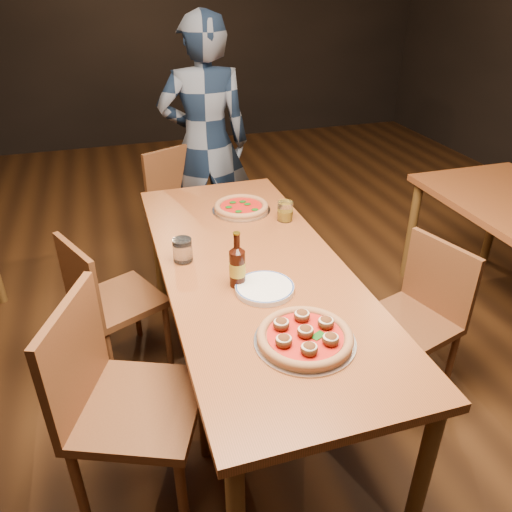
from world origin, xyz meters
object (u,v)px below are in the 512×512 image
object	(u,v)px
chair_main_sw	(119,299)
amber_glass	(285,211)
plate_stack	(265,288)
diner	(206,144)
water_glass	(183,250)
table_main	(253,278)
chair_main_nw	(139,406)
pizza_margherita	(241,207)
beer_bottle	(237,267)
pizza_meatball	(305,336)
chair_end	(191,214)
chair_main_e	(408,322)

from	to	relation	value
chair_main_sw	amber_glass	bearing A→B (deg)	-114.82
plate_stack	diner	size ratio (longest dim) A/B	0.14
amber_glass	water_glass	bearing A→B (deg)	-155.71
table_main	amber_glass	distance (m)	0.51
water_glass	diner	size ratio (longest dim) A/B	0.06
table_main	water_glass	world-z (taller)	water_glass
chair_main_nw	pizza_margherita	xyz separation A→B (m)	(0.69, 1.02, 0.29)
pizza_margherita	water_glass	bearing A→B (deg)	-131.67
table_main	beer_bottle	xyz separation A→B (m)	(-0.11, -0.15, 0.16)
pizza_meatball	diner	xyz separation A→B (m)	(0.09, 2.06, 0.08)
table_main	chair_main_sw	size ratio (longest dim) A/B	2.39
chair_main_sw	pizza_margherita	bearing A→B (deg)	-100.46
plate_stack	amber_glass	world-z (taller)	amber_glass
diner	chair_end	bearing A→B (deg)	60.51
table_main	plate_stack	world-z (taller)	plate_stack
water_glass	diner	distance (m)	1.42
chair_end	amber_glass	size ratio (longest dim) A/B	8.82
chair_main_nw	chair_main_e	xyz separation A→B (m)	(1.30, 0.22, -0.06)
table_main	water_glass	distance (m)	0.34
pizza_meatball	pizza_margherita	distance (m)	1.15
chair_main_sw	water_glass	xyz separation A→B (m)	(0.31, -0.27, 0.39)
beer_bottle	pizza_meatball	bearing A→B (deg)	-73.10
beer_bottle	diner	distance (m)	1.64
chair_end	beer_bottle	xyz separation A→B (m)	(-0.04, -1.38, 0.38)
table_main	water_glass	bearing A→B (deg)	157.25
chair_main_e	chair_end	world-z (taller)	chair_end
chair_main_e	chair_end	size ratio (longest dim) A/B	0.92
table_main	beer_bottle	size ratio (longest dim) A/B	8.25
chair_main_sw	water_glass	world-z (taller)	water_glass
table_main	pizza_meatball	size ratio (longest dim) A/B	5.45
chair_main_e	water_glass	bearing A→B (deg)	-125.11
plate_stack	chair_main_nw	bearing A→B (deg)	-158.63
beer_bottle	amber_glass	world-z (taller)	beer_bottle
chair_main_sw	diner	world-z (taller)	diner
chair_end	water_glass	size ratio (longest dim) A/B	8.29
chair_main_e	plate_stack	xyz separation A→B (m)	(-0.74, 0.00, 0.34)
pizza_margherita	beer_bottle	size ratio (longest dim) A/B	1.33
pizza_margherita	water_glass	world-z (taller)	water_glass
chair_main_nw	chair_main_e	distance (m)	1.32
chair_main_nw	beer_bottle	xyz separation A→B (m)	(0.47, 0.30, 0.35)
beer_bottle	water_glass	distance (m)	0.33
amber_glass	chair_main_sw	bearing A→B (deg)	179.72
table_main	chair_main_nw	xyz separation A→B (m)	(-0.58, -0.44, -0.19)
table_main	chair_main_e	bearing A→B (deg)	-17.08
pizza_meatball	amber_glass	bearing A→B (deg)	73.99
chair_main_sw	plate_stack	distance (m)	0.92
chair_main_nw	chair_main_sw	world-z (taller)	chair_main_nw
chair_main_e	water_glass	distance (m)	1.14
chair_main_e	plate_stack	distance (m)	0.81
plate_stack	amber_glass	xyz separation A→B (m)	(0.31, 0.61, 0.04)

